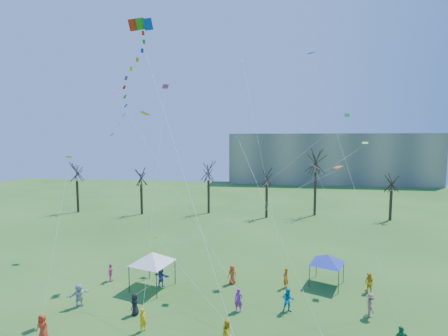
# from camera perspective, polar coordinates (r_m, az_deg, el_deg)

# --- Properties ---
(distant_building) EXTENTS (60.00, 14.00, 15.00)m
(distant_building) POSITION_cam_1_polar(r_m,az_deg,el_deg) (101.21, 18.56, 1.68)
(distant_building) COLOR gray
(distant_building) RESTS_ON ground
(bare_tree_row) EXTENTS (70.85, 9.32, 11.76)m
(bare_tree_row) POSITION_cam_1_polar(r_m,az_deg,el_deg) (53.57, 7.29, -1.55)
(bare_tree_row) COLOR black
(bare_tree_row) RESTS_ON ground
(big_box_kite) EXTENTS (5.83, 6.48, 24.27)m
(big_box_kite) POSITION_cam_1_polar(r_m,az_deg,el_deg) (25.30, -16.32, 14.33)
(big_box_kite) COLOR red
(big_box_kite) RESTS_ON ground
(canopy_tent_white) EXTENTS (4.20, 4.20, 3.26)m
(canopy_tent_white) POSITION_cam_1_polar(r_m,az_deg,el_deg) (29.08, -12.98, -15.66)
(canopy_tent_white) COLOR #3F3F44
(canopy_tent_white) RESTS_ON ground
(canopy_tent_blue) EXTENTS (3.50, 3.50, 2.84)m
(canopy_tent_blue) POSITION_cam_1_polar(r_m,az_deg,el_deg) (30.54, 18.35, -15.49)
(canopy_tent_blue) COLOR #3F3F44
(canopy_tent_blue) RESTS_ON ground
(festival_crowd) EXTENTS (24.50, 11.02, 1.86)m
(festival_crowd) POSITION_cam_1_polar(r_m,az_deg,el_deg) (25.56, 0.40, -23.23)
(festival_crowd) COLOR red
(festival_crowd) RESTS_ON ground
(small_kites_aloft) EXTENTS (28.35, 17.67, 29.81)m
(small_kites_aloft) POSITION_cam_1_polar(r_m,az_deg,el_deg) (28.59, 0.36, 5.97)
(small_kites_aloft) COLOR orange
(small_kites_aloft) RESTS_ON ground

